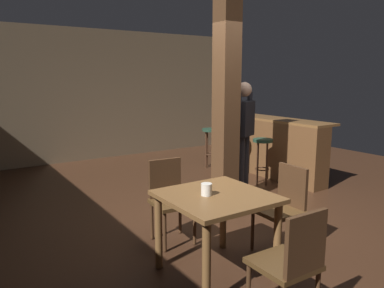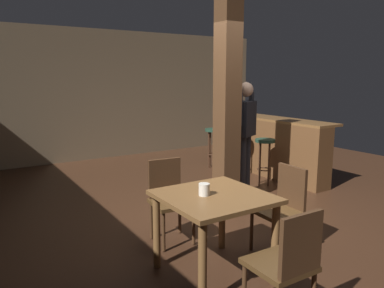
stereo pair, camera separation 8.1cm
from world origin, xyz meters
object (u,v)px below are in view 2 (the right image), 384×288
(bar_stool_mid, at_px, (239,145))
(bar_stool_near, at_px, (265,151))
(chair_east, at_px, (283,205))
(napkin_cup, at_px, (204,189))
(chair_north, at_px, (169,196))
(dining_table, at_px, (214,209))
(bar_stool_far, at_px, (213,139))
(chair_south, at_px, (287,262))
(standing_person, at_px, (245,132))
(bar_counter, at_px, (277,148))

(bar_stool_mid, bearing_deg, bar_stool_near, -94.72)
(chair_east, bearing_deg, bar_stool_mid, 58.52)
(napkin_cup, bearing_deg, chair_north, 83.10)
(dining_table, relative_size, bar_stool_far, 1.17)
(chair_east, relative_size, chair_south, 1.00)
(dining_table, distance_m, bar_stool_mid, 3.62)
(bar_stool_far, bearing_deg, standing_person, -112.71)
(dining_table, height_order, chair_south, chair_south)
(chair_east, xyz_separation_m, chair_south, (-0.85, -0.87, 0.00))
(chair_north, xyz_separation_m, standing_person, (1.63, 0.66, 0.50))
(bar_counter, distance_m, bar_stool_mid, 0.68)
(standing_person, relative_size, bar_stool_mid, 2.29)
(napkin_cup, bearing_deg, chair_east, -3.26)
(chair_east, height_order, bar_counter, bar_counter)
(napkin_cup, distance_m, bar_stool_near, 3.14)
(dining_table, bearing_deg, chair_south, -90.23)
(bar_stool_near, bearing_deg, dining_table, -141.71)
(chair_north, distance_m, standing_person, 1.82)
(bar_counter, bearing_deg, chair_north, -156.51)
(chair_north, xyz_separation_m, chair_south, (-0.02, -1.75, 0.00))
(chair_north, relative_size, napkin_cup, 8.21)
(chair_south, relative_size, bar_stool_near, 1.15)
(napkin_cup, bearing_deg, bar_counter, 34.77)
(dining_table, xyz_separation_m, chair_south, (-0.00, -0.89, -0.12))
(chair_north, relative_size, chair_south, 1.00)
(napkin_cup, bearing_deg, dining_table, -19.35)
(dining_table, height_order, bar_counter, bar_counter)
(standing_person, distance_m, bar_counter, 1.51)
(chair_east, height_order, bar_stool_far, chair_east)
(chair_east, height_order, standing_person, standing_person)
(chair_east, bearing_deg, dining_table, 178.50)
(chair_east, relative_size, napkin_cup, 8.21)
(chair_south, bearing_deg, napkin_cup, 95.28)
(bar_stool_near, xyz_separation_m, bar_stool_mid, (0.06, 0.73, -0.02))
(dining_table, height_order, chair_north, chair_north)
(napkin_cup, distance_m, bar_stool_far, 4.19)
(chair_south, bearing_deg, bar_stool_near, 49.15)
(bar_stool_near, xyz_separation_m, bar_stool_far, (0.01, 1.48, 0.00))
(bar_counter, height_order, bar_stool_near, bar_counter)
(napkin_cup, xyz_separation_m, bar_counter, (3.03, 2.10, -0.27))
(bar_counter, bearing_deg, bar_stool_mid, 132.53)
(bar_counter, distance_m, bar_stool_near, 0.57)
(chair_south, xyz_separation_m, bar_stool_far, (2.42, 4.27, 0.07))
(chair_east, bearing_deg, napkin_cup, 176.74)
(chair_east, height_order, bar_stool_near, chair_east)
(napkin_cup, distance_m, standing_person, 2.29)
(dining_table, distance_m, napkin_cup, 0.21)
(napkin_cup, relative_size, bar_stool_near, 0.14)
(bar_stool_far, bearing_deg, bar_stool_near, -90.28)
(standing_person, bearing_deg, dining_table, -137.21)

